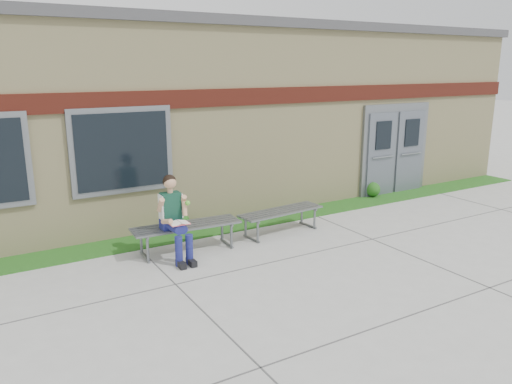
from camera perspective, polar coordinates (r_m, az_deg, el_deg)
ground at (r=8.84m, az=10.62°, el=-7.38°), size 80.00×80.00×0.00m
grass_strip at (r=10.81m, az=1.56°, el=-3.06°), size 16.00×0.80×0.02m
school_building at (r=13.36m, az=-6.23°, el=9.34°), size 16.20×6.22×4.20m
bench_left at (r=8.94m, az=-7.92°, el=-4.40°), size 1.95×0.65×0.50m
bench_right at (r=9.85m, az=2.88°, el=-2.69°), size 1.82×0.66×0.46m
girl at (r=8.53m, az=-9.31°, el=-2.73°), size 0.51×0.85×1.45m
shrub_mid at (r=10.13m, az=-8.51°, el=-3.37°), size 0.33×0.33×0.33m
shrub_east at (r=12.88m, az=13.22°, el=0.29°), size 0.37×0.37×0.37m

